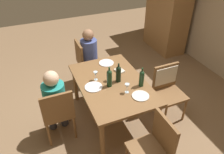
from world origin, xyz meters
TOP-DOWN VIEW (x-y plane):
  - ground_plane at (0.00, 0.00)m, footprint 10.00×10.00m
  - armoire_cabinet at (-1.85, 2.25)m, footprint 1.18×0.62m
  - dining_table at (0.00, 0.00)m, footprint 1.51×1.00m
  - chair_near at (0.09, -0.88)m, footprint 0.44×0.44m
  - chair_left_end at (-1.13, -0.09)m, footprint 0.44×0.44m
  - chair_far_right at (0.21, 0.88)m, footprint 0.46×0.44m
  - chair_right_end at (1.13, 0.09)m, footprint 0.44×0.44m
  - person_woman_host at (-0.03, -0.88)m, footprint 0.36×0.32m
  - person_man_bearded at (-1.13, 0.03)m, footprint 0.32×0.36m
  - wine_bottle_tall_green at (0.24, 0.37)m, footprint 0.07×0.07m
  - wine_bottle_dark_red at (0.06, -0.07)m, footprint 0.08×0.08m
  - wine_bottle_short_olive at (0.01, 0.10)m, footprint 0.08×0.08m
  - wine_glass_near_left at (-0.07, -0.01)m, footprint 0.07×0.07m
  - wine_glass_centre at (0.31, 0.10)m, footprint 0.07×0.07m
  - wine_glass_near_right at (-0.16, -0.20)m, footprint 0.07×0.07m
  - dinner_plate_host at (0.46, 0.24)m, footprint 0.24×0.24m
  - dinner_plate_guest_left at (-0.55, 0.13)m, footprint 0.26×0.26m
  - dinner_plate_guest_right at (0.01, -0.30)m, footprint 0.26×0.26m
  - folded_napkin at (-0.23, 0.23)m, footprint 0.18×0.15m

SIDE VIEW (x-z plane):
  - ground_plane at x=0.00m, z-range 0.00..0.00m
  - chair_near at x=0.09m, z-range 0.07..0.99m
  - chair_left_end at x=-1.13m, z-range 0.07..0.99m
  - chair_right_end at x=1.13m, z-range 0.07..0.99m
  - chair_far_right at x=0.21m, z-range 0.13..1.05m
  - dining_table at x=0.00m, z-range 0.28..1.02m
  - person_man_bearded at x=-1.13m, z-range 0.09..1.24m
  - person_woman_host at x=-0.03m, z-range 0.09..1.25m
  - dinner_plate_host at x=0.46m, z-range 0.74..0.75m
  - dinner_plate_guest_left at x=-0.55m, z-range 0.74..0.75m
  - dinner_plate_guest_right at x=0.01m, z-range 0.74..0.75m
  - folded_napkin at x=-0.23m, z-range 0.74..0.77m
  - wine_glass_near_left at x=-0.07m, z-range 0.77..0.92m
  - wine_glass_centre at x=0.31m, z-range 0.77..0.92m
  - wine_glass_near_right at x=-0.16m, z-range 0.77..0.92m
  - wine_bottle_tall_green at x=0.24m, z-range 0.72..1.03m
  - wine_bottle_short_olive at x=0.01m, z-range 0.72..1.03m
  - wine_bottle_dark_red at x=0.06m, z-range 0.72..1.05m
  - armoire_cabinet at x=-1.85m, z-range 0.01..2.19m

